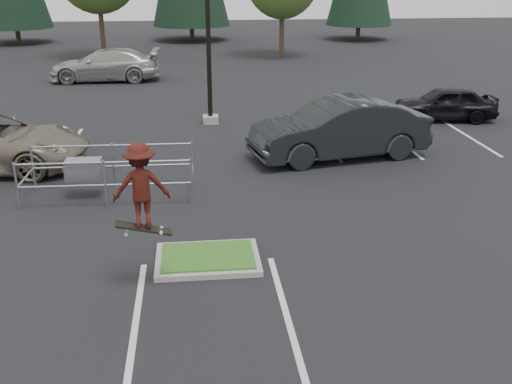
{
  "coord_description": "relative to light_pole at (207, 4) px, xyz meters",
  "views": [
    {
      "loc": [
        -0.2,
        -11.45,
        5.93
      ],
      "look_at": [
        1.2,
        1.5,
        0.98
      ],
      "focal_mm": 42.0,
      "sensor_mm": 36.0,
      "label": 1
    }
  ],
  "objects": [
    {
      "name": "cart_corral",
      "position": [
        -3.51,
        -7.83,
        -3.76
      ],
      "size": [
        4.55,
        1.74,
        1.28
      ],
      "rotation": [
        0.0,
        0.0,
        -0.03
      ],
      "color": "#999CA1",
      "rests_on": "ground"
    },
    {
      "name": "skateboarder",
      "position": [
        -1.7,
        -13.0,
        -2.42
      ],
      "size": [
        1.1,
        0.7,
        1.82
      ],
      "rotation": [
        0.0,
        0.0,
        3.24
      ],
      "color": "black",
      "rests_on": "ground"
    },
    {
      "name": "grass_median",
      "position": [
        -0.5,
        -12.0,
        -4.48
      ],
      "size": [
        2.2,
        1.6,
        0.16
      ],
      "color": "#9C9991",
      "rests_on": "ground"
    },
    {
      "name": "car_r_charc",
      "position": [
        4.0,
        -5.0,
        -3.61
      ],
      "size": [
        6.06,
        3.13,
        1.9
      ],
      "primitive_type": "imported",
      "rotation": [
        0.0,
        0.0,
        4.91
      ],
      "color": "black",
      "rests_on": "ground"
    },
    {
      "name": "light_pole",
      "position": [
        0.0,
        0.0,
        0.0
      ],
      "size": [
        0.7,
        0.6,
        10.12
      ],
      "color": "#9C9991",
      "rests_on": "ground"
    },
    {
      "name": "car_far_silver",
      "position": [
        -5.33,
        10.0,
        -3.71
      ],
      "size": [
        5.92,
        2.52,
        1.7
      ],
      "primitive_type": "imported",
      "rotation": [
        0.0,
        0.0,
        4.69
      ],
      "color": "#AAABA5",
      "rests_on": "ground"
    },
    {
      "name": "car_r_black",
      "position": [
        9.5,
        -0.5,
        -3.87
      ],
      "size": [
        4.23,
        2.15,
        1.38
      ],
      "primitive_type": "imported",
      "rotation": [
        0.0,
        0.0,
        4.58
      ],
      "color": "black",
      "rests_on": "ground"
    },
    {
      "name": "ground",
      "position": [
        -0.5,
        -12.0,
        -4.56
      ],
      "size": [
        120.0,
        120.0,
        0.0
      ],
      "primitive_type": "plane",
      "color": "black",
      "rests_on": "ground"
    },
    {
      "name": "stall_lines",
      "position": [
        -1.85,
        -5.98,
        -4.56
      ],
      "size": [
        22.62,
        17.6,
        0.01
      ],
      "color": "silver",
      "rests_on": "ground"
    }
  ]
}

